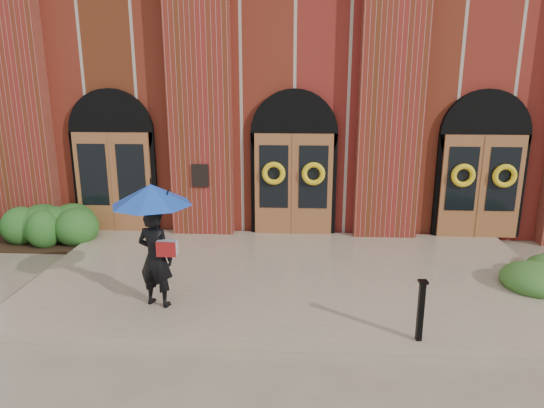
{
  "coord_description": "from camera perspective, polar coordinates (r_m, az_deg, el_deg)",
  "views": [
    {
      "loc": [
        0.14,
        -8.91,
        3.97
      ],
      "look_at": [
        -0.43,
        1.0,
        1.35
      ],
      "focal_mm": 32.0,
      "sensor_mm": 36.0,
      "label": 1
    }
  ],
  "objects": [
    {
      "name": "landing",
      "position": [
        9.86,
        2.23,
        -8.5
      ],
      "size": [
        10.0,
        5.3,
        0.15
      ],
      "primitive_type": "cube",
      "color": "tan",
      "rests_on": "ground"
    },
    {
      "name": "man_with_umbrella",
      "position": [
        8.25,
        -13.79,
        -2.07
      ],
      "size": [
        1.65,
        1.65,
        2.13
      ],
      "rotation": [
        0.0,
        0.0,
        2.86
      ],
      "color": "black",
      "rests_on": "landing"
    },
    {
      "name": "ground",
      "position": [
        9.75,
        2.21,
        -9.25
      ],
      "size": [
        90.0,
        90.0,
        0.0
      ],
      "primitive_type": "plane",
      "color": "gray",
      "rests_on": "ground"
    },
    {
      "name": "metal_post",
      "position": [
        7.61,
        17.1,
        -11.75
      ],
      "size": [
        0.14,
        0.14,
        0.96
      ],
      "rotation": [
        0.0,
        0.0,
        0.06
      ],
      "color": "black",
      "rests_on": "landing"
    },
    {
      "name": "hedge_wall_left",
      "position": [
        13.47,
        -27.91,
        -2.2
      ],
      "size": [
        3.4,
        1.36,
        0.87
      ],
      "primitive_type": "ellipsoid",
      "color": "#24551C",
      "rests_on": "ground"
    },
    {
      "name": "church_building",
      "position": [
        17.7,
        2.91,
        13.24
      ],
      "size": [
        16.2,
        12.53,
        7.0
      ],
      "color": "maroon",
      "rests_on": "ground"
    }
  ]
}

